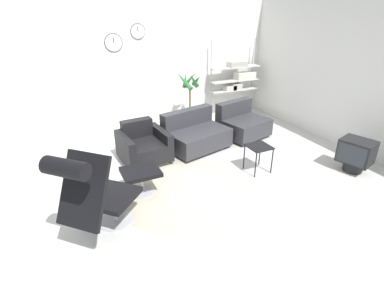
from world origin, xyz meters
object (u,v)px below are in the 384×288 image
(couch_low, at_px, (195,135))
(couch_second, at_px, (242,124))
(ottoman, at_px, (141,175))
(side_table, at_px, (259,149))
(crt_television, at_px, (356,154))
(potted_plant, at_px, (190,101))
(shelf_unit, at_px, (237,77))
(armchair_red, at_px, (143,147))
(lounge_chair, at_px, (93,190))

(couch_low, bearing_deg, couch_second, 172.57)
(ottoman, xyz_separation_m, couch_second, (2.56, 1.22, -0.03))
(side_table, height_order, crt_television, crt_television)
(couch_low, distance_m, potted_plant, 1.24)
(potted_plant, xyz_separation_m, shelf_unit, (1.45, 0.34, 0.33))
(side_table, distance_m, shelf_unit, 3.08)
(armchair_red, distance_m, couch_low, 1.06)
(ottoman, xyz_separation_m, armchair_red, (0.33, 1.01, -0.03))
(couch_second, height_order, side_table, couch_second)
(crt_television, distance_m, potted_plant, 3.48)
(couch_low, distance_m, side_table, 1.39)
(armchair_red, bearing_deg, side_table, 138.50)
(side_table, xyz_separation_m, shelf_unit, (1.31, 2.73, 0.55))
(armchair_red, distance_m, shelf_unit, 3.38)
(lounge_chair, relative_size, shelf_unit, 0.66)
(couch_low, bearing_deg, potted_plant, -123.64)
(armchair_red, relative_size, side_table, 1.91)
(shelf_unit, bearing_deg, ottoman, -141.88)
(crt_television, bearing_deg, potted_plant, 10.53)
(side_table, bearing_deg, lounge_chair, -168.23)
(crt_television, height_order, potted_plant, potted_plant)
(armchair_red, relative_size, couch_second, 0.80)
(shelf_unit, bearing_deg, lounge_chair, -140.48)
(shelf_unit, bearing_deg, side_table, -115.64)
(potted_plant, bearing_deg, couch_second, -52.67)
(couch_low, height_order, crt_television, couch_low)
(ottoman, bearing_deg, couch_low, 37.96)
(crt_television, bearing_deg, couch_second, 5.04)
(potted_plant, bearing_deg, armchair_red, -140.65)
(armchair_red, height_order, couch_low, couch_low)
(lounge_chair, xyz_separation_m, couch_low, (2.12, 1.82, -0.41))
(lounge_chair, relative_size, ottoman, 2.26)
(crt_television, height_order, shelf_unit, shelf_unit)
(lounge_chair, height_order, crt_television, lounge_chair)
(couch_low, height_order, couch_second, same)
(armchair_red, height_order, shelf_unit, shelf_unit)
(lounge_chair, distance_m, ottoman, 1.10)
(couch_low, distance_m, shelf_unit, 2.46)
(lounge_chair, xyz_separation_m, couch_second, (3.29, 1.95, -0.41))
(lounge_chair, xyz_separation_m, potted_plant, (2.53, 2.94, -0.06))
(armchair_red, bearing_deg, shelf_unit, -157.32)
(couch_second, height_order, shelf_unit, shelf_unit)
(shelf_unit, bearing_deg, potted_plant, -166.66)
(couch_low, relative_size, side_table, 2.87)
(couch_low, height_order, shelf_unit, shelf_unit)
(armchair_red, relative_size, shelf_unit, 0.47)
(armchair_red, height_order, side_table, armchair_red)
(side_table, distance_m, potted_plant, 2.40)
(couch_low, height_order, side_table, couch_low)
(side_table, relative_size, crt_television, 0.76)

